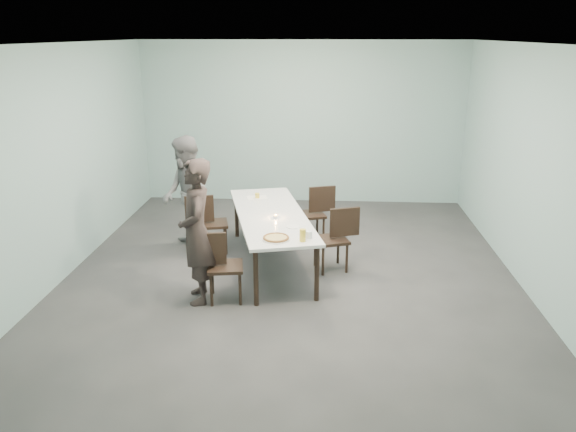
# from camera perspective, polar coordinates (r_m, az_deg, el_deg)

# --- Properties ---
(ground) EXTENTS (7.00, 7.00, 0.00)m
(ground) POSITION_cam_1_polar(r_m,az_deg,el_deg) (7.68, 0.28, -5.81)
(ground) COLOR #333335
(ground) RESTS_ON ground
(room_shell) EXTENTS (6.02, 7.02, 3.01)m
(room_shell) POSITION_cam_1_polar(r_m,az_deg,el_deg) (7.11, 0.30, 9.29)
(room_shell) COLOR #8FB4B5
(room_shell) RESTS_ON ground
(table) EXTENTS (1.51, 2.74, 0.75)m
(table) POSITION_cam_1_polar(r_m,az_deg,el_deg) (7.73, -1.74, -0.14)
(table) COLOR white
(table) RESTS_ON ground
(chair_near_left) EXTENTS (0.64, 0.48, 0.87)m
(chair_near_left) POSITION_cam_1_polar(r_m,az_deg,el_deg) (6.81, -7.09, -4.61)
(chair_near_left) COLOR black
(chair_near_left) RESTS_ON ground
(chair_far_left) EXTENTS (0.65, 0.51, 0.87)m
(chair_far_left) POSITION_cam_1_polar(r_m,az_deg,el_deg) (8.34, -8.18, -0.35)
(chair_far_left) COLOR black
(chair_far_left) RESTS_ON ground
(chair_near_right) EXTENTS (0.65, 0.53, 0.87)m
(chair_near_right) POSITION_cam_1_polar(r_m,az_deg,el_deg) (7.67, 4.98, -1.88)
(chair_near_right) COLOR black
(chair_near_right) RESTS_ON ground
(chair_far_right) EXTENTS (0.65, 0.53, 0.87)m
(chair_far_right) POSITION_cam_1_polar(r_m,az_deg,el_deg) (8.71, 2.78, 0.63)
(chair_far_right) COLOR black
(chair_far_right) RESTS_ON ground
(diner_near) EXTENTS (0.57, 0.73, 1.76)m
(diner_near) POSITION_cam_1_polar(r_m,az_deg,el_deg) (6.72, -9.27, -1.59)
(diner_near) COLOR black
(diner_near) RESTS_ON ground
(diner_far) EXTENTS (0.96, 1.04, 1.72)m
(diner_far) POSITION_cam_1_polar(r_m,az_deg,el_deg) (8.32, -10.26, 2.11)
(diner_far) COLOR slate
(diner_far) RESTS_ON ground
(pizza) EXTENTS (0.34, 0.34, 0.04)m
(pizza) POSITION_cam_1_polar(r_m,az_deg,el_deg) (6.75, -1.22, -2.24)
(pizza) COLOR white
(pizza) RESTS_ON table
(side_plate) EXTENTS (0.18, 0.18, 0.01)m
(side_plate) POSITION_cam_1_polar(r_m,az_deg,el_deg) (7.18, 0.53, -1.09)
(side_plate) COLOR white
(side_plate) RESTS_ON table
(beer_glass) EXTENTS (0.08, 0.08, 0.15)m
(beer_glass) POSITION_cam_1_polar(r_m,az_deg,el_deg) (6.67, 1.50, -1.97)
(beer_glass) COLOR gold
(beer_glass) RESTS_ON table
(water_tumbler) EXTENTS (0.08, 0.08, 0.09)m
(water_tumbler) POSITION_cam_1_polar(r_m,az_deg,el_deg) (6.78, 2.14, -1.91)
(water_tumbler) COLOR silver
(water_tumbler) RESTS_ON table
(tealight) EXTENTS (0.06, 0.06, 0.05)m
(tealight) POSITION_cam_1_polar(r_m,az_deg,el_deg) (7.52, -1.28, -0.06)
(tealight) COLOR silver
(tealight) RESTS_ON table
(amber_tumbler) EXTENTS (0.07, 0.07, 0.08)m
(amber_tumbler) POSITION_cam_1_polar(r_m,az_deg,el_deg) (8.43, -3.14, 2.07)
(amber_tumbler) COLOR gold
(amber_tumbler) RESTS_ON table
(menu) EXTENTS (0.34, 0.29, 0.01)m
(menu) POSITION_cam_1_polar(r_m,az_deg,el_deg) (8.47, -3.16, 1.89)
(menu) COLOR silver
(menu) RESTS_ON table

